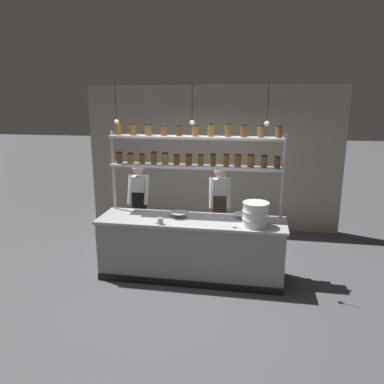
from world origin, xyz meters
TOP-DOWN VIEW (x-y plane):
  - ground_plane at (0.00, 0.00)m, footprint 40.00×40.00m
  - back_wall at (0.00, 2.38)m, footprint 5.19×0.12m
  - prep_counter at (0.00, -0.00)m, footprint 2.79×0.76m
  - spice_shelf_unit at (-0.01, 0.33)m, footprint 2.68×0.28m
  - chef_left at (-1.06, 0.81)m, footprint 0.37×0.29m
  - chef_center at (0.34, 0.82)m, footprint 0.38×0.30m
  - container_stack at (0.94, -0.14)m, footprint 0.37×0.37m
  - prep_bowl_near_left at (-0.20, 0.07)m, footprint 0.29×0.29m
  - prep_bowl_center_front at (0.74, 0.18)m, footprint 0.27×0.27m
  - serving_cup_front at (-0.39, -0.29)m, footprint 0.08×0.08m
  - pendant_light_row at (-0.01, 0.00)m, footprint 2.20×0.07m

SIDE VIEW (x-z plane):
  - ground_plane at x=0.00m, z-range 0.00..0.00m
  - prep_counter at x=0.00m, z-range 0.00..0.92m
  - chef_left at x=-1.06m, z-range 0.11..1.71m
  - chef_center at x=0.34m, z-range 0.11..1.71m
  - prep_bowl_center_front at x=0.74m, z-range 0.92..0.99m
  - prep_bowl_near_left at x=-0.20m, z-range 0.92..1.00m
  - serving_cup_front at x=-0.39m, z-range 0.92..1.01m
  - container_stack at x=0.94m, z-range 0.92..1.27m
  - back_wall at x=0.00m, z-range 0.00..2.92m
  - spice_shelf_unit at x=-0.01m, z-range 0.69..3.00m
  - pendant_light_row at x=-0.01m, z-range 2.07..2.64m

